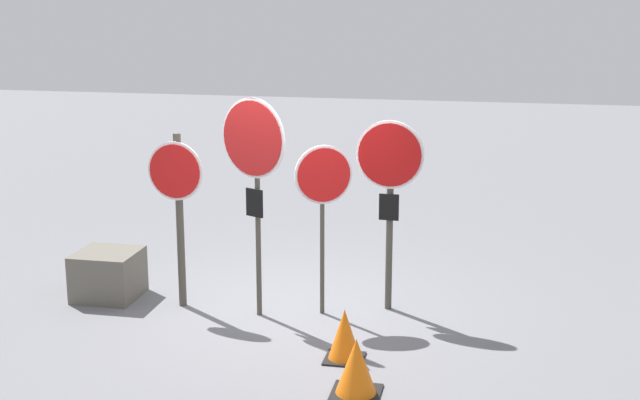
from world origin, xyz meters
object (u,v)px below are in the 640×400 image
stop_sign_3 (390,179)px  storage_crate (108,274)px  stop_sign_0 (177,194)px  traffic_cone_0 (356,367)px  traffic_cone_1 (345,335)px  stop_sign_2 (323,187)px  stop_sign_1 (254,155)px

stop_sign_3 → storage_crate: 3.62m
stop_sign_0 → traffic_cone_0: 3.24m
traffic_cone_1 → storage_crate: (-3.13, 1.26, 0.02)m
stop_sign_0 → stop_sign_2: stop_sign_0 is taller
stop_sign_0 → stop_sign_3: 2.43m
stop_sign_0 → stop_sign_2: 1.70m
traffic_cone_0 → traffic_cone_1: (-0.24, 0.76, -0.00)m
stop_sign_2 → storage_crate: size_ratio=2.72×
stop_sign_0 → stop_sign_1: 1.08m
traffic_cone_0 → traffic_cone_1: size_ratio=1.02×
stop_sign_0 → stop_sign_2: bearing=8.2°
stop_sign_0 → storage_crate: 1.46m
stop_sign_0 → stop_sign_2: (1.69, 0.08, 0.14)m
stop_sign_0 → stop_sign_1: size_ratio=0.82×
stop_sign_3 → stop_sign_2: bearing=-154.0°
stop_sign_0 → stop_sign_1: bearing=-1.6°
stop_sign_1 → traffic_cone_1: 2.25m
traffic_cone_0 → traffic_cone_1: bearing=107.9°
stop_sign_3 → storage_crate: bearing=-172.7°
stop_sign_0 → storage_crate: size_ratio=2.83×
stop_sign_1 → storage_crate: bearing=-161.8°
traffic_cone_0 → traffic_cone_1: traffic_cone_0 is taller
stop_sign_1 → storage_crate: 2.51m
stop_sign_3 → storage_crate: (-3.37, -0.24, -1.28)m
storage_crate → traffic_cone_1: bearing=-21.9°
storage_crate → traffic_cone_0: bearing=-30.8°
stop_sign_0 → stop_sign_2: size_ratio=1.04×
traffic_cone_0 → traffic_cone_1: 0.79m
stop_sign_0 → stop_sign_3: stop_sign_3 is taller
stop_sign_1 → traffic_cone_0: (1.45, -1.76, -1.60)m
stop_sign_0 → traffic_cone_1: 2.67m
traffic_cone_1 → stop_sign_1: bearing=140.1°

